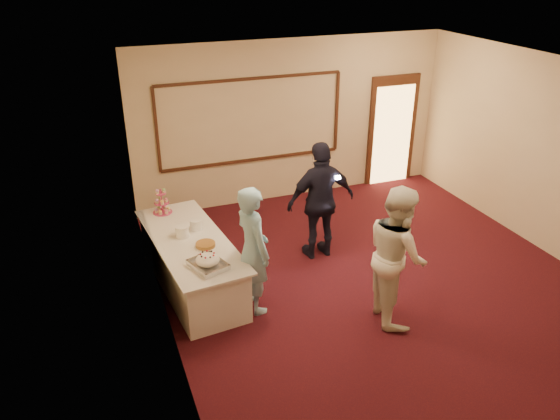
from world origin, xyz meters
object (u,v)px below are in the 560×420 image
object	(u,v)px
pavlova_tray	(208,262)
woman	(397,254)
man	(253,250)
guest	(321,201)
plate_stack_b	(196,224)
buffet_table	(192,263)
tart	(206,245)
cupcake_stand	(162,203)
plate_stack_a	(182,231)

from	to	relation	value
pavlova_tray	woman	distance (m)	2.38
man	guest	size ratio (longest dim) A/B	0.95
plate_stack_b	buffet_table	bearing A→B (deg)	-121.86
man	tart	bearing A→B (deg)	36.38
buffet_table	pavlova_tray	distance (m)	0.93
cupcake_stand	woman	world-z (taller)	woman
cupcake_stand	plate_stack_a	size ratio (longest dim) A/B	2.13
plate_stack_b	man	distance (m)	1.16
pavlova_tray	guest	xyz separation A→B (m)	(2.01, 1.00, 0.08)
buffet_table	cupcake_stand	xyz separation A→B (m)	(-0.20, 0.98, 0.54)
plate_stack_a	tart	distance (m)	0.47
pavlova_tray	cupcake_stand	world-z (taller)	cupcake_stand
buffet_table	guest	size ratio (longest dim) A/B	1.36
woman	guest	world-z (taller)	guest
man	buffet_table	bearing A→B (deg)	30.65
woman	buffet_table	bearing A→B (deg)	66.36
man	guest	distance (m)	1.71
buffet_table	plate_stack_a	world-z (taller)	plate_stack_a
pavlova_tray	cupcake_stand	xyz separation A→B (m)	(-0.27, 1.79, 0.07)
tart	buffet_table	bearing A→B (deg)	118.26
cupcake_stand	woman	distance (m)	3.60
woman	man	bearing A→B (deg)	74.64
pavlova_tray	woman	size ratio (longest dim) A/B	0.30
tart	man	bearing A→B (deg)	-43.70
pavlova_tray	plate_stack_a	bearing A→B (deg)	98.42
pavlova_tray	man	world-z (taller)	man
plate_stack_a	guest	xyz separation A→B (m)	(2.15, 0.08, 0.08)
plate_stack_a	guest	size ratio (longest dim) A/B	0.11
plate_stack_a	man	xyz separation A→B (m)	(0.74, -0.89, 0.03)
man	woman	size ratio (longest dim) A/B	0.96
buffet_table	cupcake_stand	size ratio (longest dim) A/B	5.93
plate_stack_a	plate_stack_b	world-z (taller)	plate_stack_a
plate_stack_a	pavlova_tray	bearing A→B (deg)	-81.58
pavlova_tray	guest	world-z (taller)	guest
plate_stack_a	woman	xyz separation A→B (m)	(2.39, -1.70, 0.07)
plate_stack_b	guest	xyz separation A→B (m)	(1.92, -0.07, 0.09)
tart	plate_stack_a	bearing A→B (deg)	119.59
buffet_table	man	distance (m)	1.14
pavlova_tray	plate_stack_a	size ratio (longest dim) A/B	2.79
plate_stack_b	woman	bearing A→B (deg)	-40.59
buffet_table	woman	world-z (taller)	woman
buffet_table	woman	distance (m)	2.86
man	woman	distance (m)	1.83
cupcake_stand	guest	bearing A→B (deg)	-19.10
buffet_table	pavlova_tray	bearing A→B (deg)	-85.44
cupcake_stand	tart	size ratio (longest dim) A/B	1.39
plate_stack_b	pavlova_tray	bearing A→B (deg)	-95.02
buffet_table	tart	size ratio (longest dim) A/B	8.25
guest	plate_stack_b	bearing A→B (deg)	-3.73
cupcake_stand	tart	xyz separation A→B (m)	(0.36, -1.27, -0.12)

